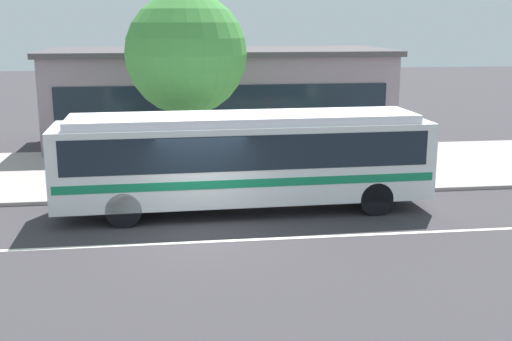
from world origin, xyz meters
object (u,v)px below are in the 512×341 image
(pedestrian_walking_along_curb, at_px, (391,158))
(street_tree_near_stop, at_px, (186,54))
(transit_bus, at_px, (245,155))
(bus_stop_sign, at_px, (385,142))
(pedestrian_waiting_near_sign, at_px, (323,158))

(pedestrian_walking_along_curb, relative_size, street_tree_near_stop, 0.25)
(pedestrian_walking_along_curb, bearing_deg, transit_bus, -160.08)
(pedestrian_walking_along_curb, bearing_deg, bus_stop_sign, -160.69)
(transit_bus, distance_m, bus_stop_sign, 5.28)
(pedestrian_waiting_near_sign, xyz_separation_m, bus_stop_sign, (2.03, -0.42, 0.55))
(pedestrian_waiting_near_sign, height_order, pedestrian_walking_along_curb, pedestrian_waiting_near_sign)
(bus_stop_sign, height_order, street_tree_near_stop, street_tree_near_stop)
(pedestrian_waiting_near_sign, bearing_deg, pedestrian_walking_along_curb, -8.53)
(pedestrian_walking_along_curb, distance_m, street_tree_near_stop, 8.03)
(pedestrian_waiting_near_sign, height_order, street_tree_near_stop, street_tree_near_stop)
(bus_stop_sign, bearing_deg, transit_bus, -160.05)
(pedestrian_waiting_near_sign, relative_size, street_tree_near_stop, 0.26)
(transit_bus, relative_size, street_tree_near_stop, 1.71)
(pedestrian_waiting_near_sign, bearing_deg, transit_bus, -142.87)
(transit_bus, bearing_deg, street_tree_near_stop, 108.82)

